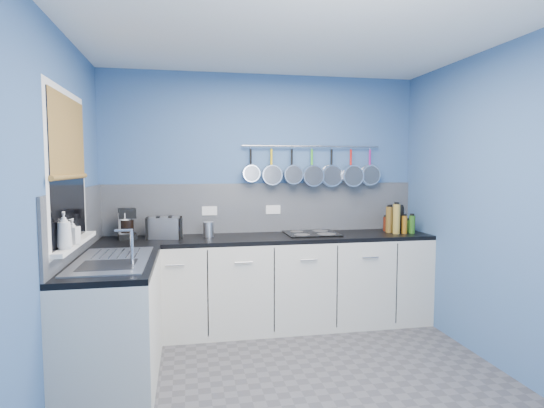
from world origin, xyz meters
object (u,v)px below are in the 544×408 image
object	(u,v)px
toaster	(164,228)
coffee_maker	(127,224)
canister	(208,229)
soap_bottle_a	(64,230)
hob	(311,233)
paper_towel	(125,226)
soap_bottle_b	(72,231)

from	to	relation	value
toaster	coffee_maker	bearing A→B (deg)	-168.65
coffee_maker	canister	bearing A→B (deg)	-11.85
soap_bottle_a	toaster	bearing A→B (deg)	66.73
coffee_maker	hob	bearing A→B (deg)	-11.88
coffee_maker	canister	distance (m)	0.75
paper_towel	hob	xyz separation A→B (m)	(1.79, 0.00, -0.12)
paper_towel	canister	xyz separation A→B (m)	(0.77, 0.01, -0.05)
hob	coffee_maker	bearing A→B (deg)	179.76
hob	paper_towel	bearing A→B (deg)	-179.97
paper_towel	soap_bottle_a	bearing A→B (deg)	-98.50
soap_bottle_a	soap_bottle_b	bearing A→B (deg)	90.00
soap_bottle_a	hob	distance (m)	2.37
soap_bottle_a	canister	xyz separation A→B (m)	(0.96, 1.29, -0.20)
soap_bottle_a	hob	world-z (taller)	soap_bottle_a
paper_towel	toaster	distance (m)	0.36
soap_bottle_a	soap_bottle_b	distance (m)	0.21
soap_bottle_a	soap_bottle_b	xyz separation A→B (m)	(0.00, 0.20, -0.03)
paper_towel	canister	distance (m)	0.77
soap_bottle_b	coffee_maker	bearing A→B (deg)	78.90
soap_bottle_a	canister	size ratio (longest dim) A/B	1.66
soap_bottle_b	coffee_maker	size ratio (longest dim) A/B	0.60
soap_bottle_b	toaster	distance (m)	1.21
paper_towel	coffee_maker	distance (m)	0.03
canister	hob	world-z (taller)	canister
paper_towel	hob	distance (m)	1.79
coffee_maker	canister	size ratio (longest dim) A/B	1.98
soap_bottle_a	canister	world-z (taller)	soap_bottle_a
toaster	canister	xyz separation A→B (m)	(0.41, 0.01, -0.03)
canister	soap_bottle_a	bearing A→B (deg)	-126.71
soap_bottle_b	coffee_maker	distance (m)	1.11
soap_bottle_b	toaster	xyz separation A→B (m)	(0.55, 1.07, -0.14)
soap_bottle_a	hob	size ratio (longest dim) A/B	0.47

